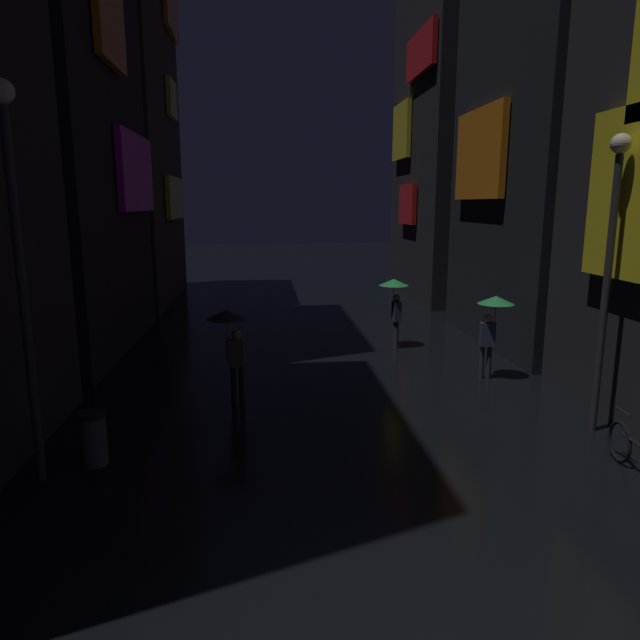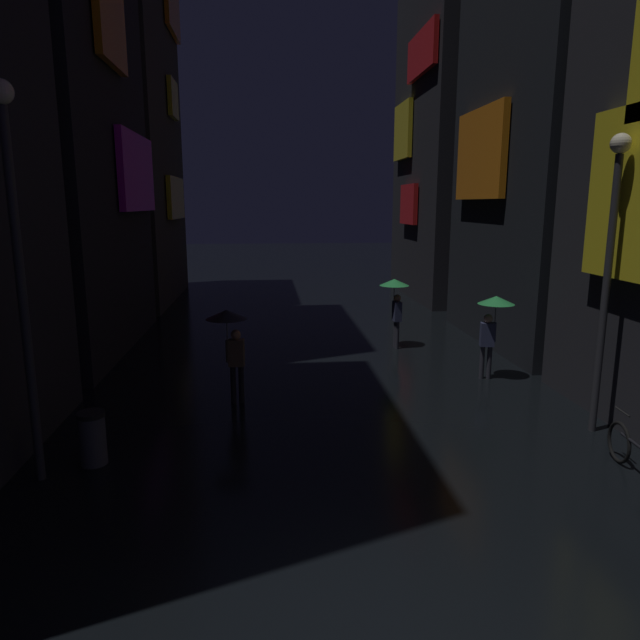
# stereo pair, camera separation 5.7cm
# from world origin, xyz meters

# --- Properties ---
(building_left_far) EXTENTS (4.25, 8.51, 17.23)m
(building_left_far) POSITION_xyz_m (-7.49, 22.26, 8.62)
(building_left_far) COLOR #33302D
(building_left_far) RESTS_ON ground
(building_right_far) EXTENTS (4.25, 7.88, 14.27)m
(building_right_far) POSITION_xyz_m (7.48, 21.94, 7.14)
(building_right_far) COLOR black
(building_right_far) RESTS_ON ground
(pedestrian_far_right_green) EXTENTS (0.90, 0.90, 2.12)m
(pedestrian_far_right_green) POSITION_xyz_m (2.60, 12.30, 1.67)
(pedestrian_far_right_green) COLOR #2D2D38
(pedestrian_far_right_green) RESTS_ON ground
(pedestrian_midstreet_left_black) EXTENTS (0.90, 0.90, 2.12)m
(pedestrian_midstreet_left_black) POSITION_xyz_m (-2.12, 7.65, 1.67)
(pedestrian_midstreet_left_black) COLOR black
(pedestrian_midstreet_left_black) RESTS_ON ground
(pedestrian_midstreet_centre_green) EXTENTS (0.90, 0.90, 2.12)m
(pedestrian_midstreet_centre_green) POSITION_xyz_m (4.31, 8.89, 1.67)
(pedestrian_midstreet_centre_green) COLOR #2D2D38
(pedestrian_midstreet_centre_green) RESTS_ON ground
(bicycle_parked_at_storefront) EXTENTS (0.24, 1.82, 0.96)m
(bicycle_parked_at_storefront) POSITION_xyz_m (4.60, 3.46, 0.39)
(bicycle_parked_at_storefront) COLOR black
(bicycle_parked_at_storefront) RESTS_ON ground
(streetlamp_right_near) EXTENTS (0.36, 0.36, 5.60)m
(streetlamp_right_near) POSITION_xyz_m (5.00, 5.39, 3.49)
(streetlamp_right_near) COLOR #2D2D33
(streetlamp_right_near) RESTS_ON ground
(streetlamp_left_near) EXTENTS (0.36, 0.36, 6.10)m
(streetlamp_left_near) POSITION_xyz_m (-5.00, 4.33, 3.76)
(streetlamp_left_near) COLOR #2D2D33
(streetlamp_left_near) RESTS_ON ground
(trash_bin) EXTENTS (0.46, 0.46, 0.93)m
(trash_bin) POSITION_xyz_m (-4.30, 4.81, 0.47)
(trash_bin) COLOR #3F3F47
(trash_bin) RESTS_ON ground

